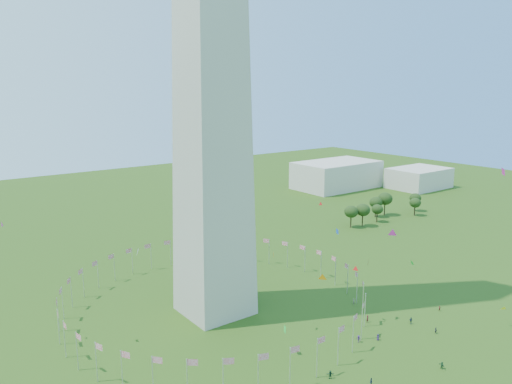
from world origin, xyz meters
TOP-DOWN VIEW (x-y plane):
  - flag_ring at (-0.00, 50.00)m, footprint 80.24×80.24m
  - gov_building_east_a at (150.00, 150.00)m, footprint 50.00×30.00m
  - gov_building_east_b at (190.00, 120.00)m, footprint 35.00×25.00m
  - kites_aloft at (18.97, 24.91)m, footprint 105.17×66.79m
  - tree_line_east at (113.31, 85.69)m, footprint 53.00×15.21m

SIDE VIEW (x-z plane):
  - flag_ring at x=0.00m, z-range 0.00..9.00m
  - tree_line_east at x=113.31m, z-range -0.65..10.16m
  - gov_building_east_b at x=190.00m, z-range 0.00..12.00m
  - gov_building_east_a at x=150.00m, z-range 0.00..16.00m
  - kites_aloft at x=18.97m, z-range 1.68..37.94m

